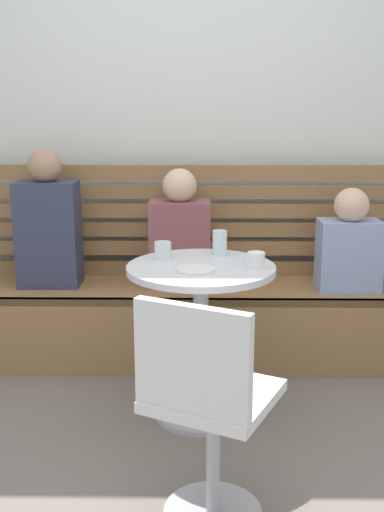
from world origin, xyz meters
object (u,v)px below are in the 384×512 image
at_px(cafe_table, 201,312).
at_px(person_child_middle, 349,246).
at_px(person_adult, 48,225).
at_px(plate_small, 196,270).
at_px(cup_glass_short, 163,250).
at_px(cup_glass_tall, 220,243).
at_px(person_child_left, 180,235).
at_px(booth_bench, 186,322).
at_px(cup_ceramic_white, 256,260).
at_px(white_chair, 206,405).

distance_m(cafe_table, person_child_middle, 1.06).
relative_size(person_adult, person_child_middle, 1.36).
relative_size(person_adult, plate_small, 4.57).
xyz_separation_m(cafe_table, cup_glass_short, (-0.18, 0.13, 0.26)).
bearing_deg(cup_glass_tall, cup_glass_short, -164.58).
xyz_separation_m(cup_glass_tall, plate_small, (-0.12, -0.30, -0.05)).
bearing_deg(plate_small, cafe_table, 75.15).
bearing_deg(person_child_middle, plate_small, -139.09).
bearing_deg(cafe_table, cup_glass_short, 143.50).
xyz_separation_m(person_child_left, cup_glass_tall, (0.21, -0.49, 0.06)).
distance_m(booth_bench, cafe_table, 0.75).
relative_size(cafe_table, cup_ceramic_white, 9.25).
bearing_deg(booth_bench, person_adult, 178.44).
distance_m(person_adult, cup_ceramic_white, 1.33).
relative_size(person_child_left, cup_glass_short, 8.35).
height_order(booth_bench, person_child_left, person_child_left).
height_order(person_adult, person_child_middle, person_adult).
xyz_separation_m(white_chair, person_child_left, (-0.13, 1.51, 0.27)).
relative_size(white_chair, cup_glass_short, 10.63).
distance_m(cafe_table, person_adult, 1.14).
relative_size(person_child_middle, plate_small, 3.35).
relative_size(person_adult, cup_ceramic_white, 9.70).
bearing_deg(cup_glass_short, cafe_table, -36.50).
bearing_deg(person_adult, person_child_middle, -1.97).
xyz_separation_m(person_adult, plate_small, (0.84, -0.79, -0.04)).
bearing_deg(booth_bench, cafe_table, -82.87).
relative_size(white_chair, cup_glass_tall, 7.08).
xyz_separation_m(cup_ceramic_white, plate_small, (-0.27, -0.06, -0.03)).
distance_m(white_chair, cup_glass_short, 1.01).
height_order(booth_bench, cup_glass_short, cup_glass_short).
distance_m(cup_ceramic_white, cup_glass_tall, 0.29).
bearing_deg(cup_ceramic_white, person_adult, 146.53).
height_order(cup_ceramic_white, plate_small, cup_ceramic_white).
bearing_deg(booth_bench, person_child_middle, -2.33).
relative_size(booth_bench, cup_ceramic_white, 33.75).
bearing_deg(person_child_left, cup_glass_short, -96.37).
height_order(person_adult, cup_glass_short, person_adult).
bearing_deg(cup_ceramic_white, white_chair, -106.48).
height_order(white_chair, cup_glass_tall, cup_glass_tall).
bearing_deg(white_chair, cup_ceramic_white, 73.52).
xyz_separation_m(cafe_table, person_child_middle, (0.82, 0.64, 0.17)).
bearing_deg(plate_small, cup_glass_tall, 69.01).
distance_m(person_adult, person_child_middle, 1.69).
relative_size(white_chair, person_adult, 1.10).
bearing_deg(white_chair, booth_bench, 93.89).
relative_size(booth_bench, cup_glass_tall, 22.50).
distance_m(white_chair, person_child_left, 1.54).
xyz_separation_m(cafe_table, cup_ceramic_white, (0.25, -0.03, 0.26)).
xyz_separation_m(cafe_table, person_child_left, (-0.12, 0.70, 0.22)).
bearing_deg(person_child_left, cafe_table, -80.48).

